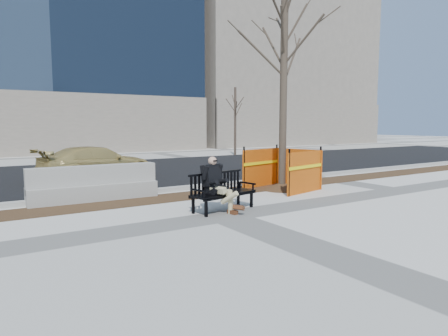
% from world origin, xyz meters
% --- Properties ---
extents(ground, '(120.00, 120.00, 0.00)m').
position_xyz_m(ground, '(0.00, 0.00, 0.00)').
color(ground, beige).
rests_on(ground, ground).
extents(mulch_strip, '(40.00, 1.20, 0.02)m').
position_xyz_m(mulch_strip, '(0.00, 2.60, 0.00)').
color(mulch_strip, '#47301C').
rests_on(mulch_strip, ground).
extents(asphalt_street, '(60.00, 10.40, 0.01)m').
position_xyz_m(asphalt_street, '(0.00, 8.80, 0.00)').
color(asphalt_street, black).
rests_on(asphalt_street, ground).
extents(curb, '(60.00, 0.25, 0.12)m').
position_xyz_m(curb, '(0.00, 3.55, 0.06)').
color(curb, '#9E9B93').
rests_on(curb, ground).
extents(building_right, '(20.00, 12.00, 25.00)m').
position_xyz_m(building_right, '(22.00, 26.00, 12.50)').
color(building_right, gray).
rests_on(building_right, ground).
extents(bench, '(1.75, 0.91, 0.89)m').
position_xyz_m(bench, '(0.29, 0.51, 0.00)').
color(bench, black).
rests_on(bench, ground).
extents(seated_man, '(0.70, 0.98, 1.25)m').
position_xyz_m(seated_man, '(0.07, 0.51, 0.00)').
color(seated_man, black).
rests_on(seated_man, ground).
extents(tree_fence, '(3.16, 3.16, 6.56)m').
position_xyz_m(tree_fence, '(3.36, 2.01, 0.00)').
color(tree_fence, orange).
rests_on(tree_fence, ground).
extents(sedan, '(4.37, 2.48, 1.19)m').
position_xyz_m(sedan, '(-0.77, 7.29, 0.00)').
color(sedan, tan).
rests_on(sedan, ground).
extents(jersey_barrier_left, '(3.25, 0.72, 0.93)m').
position_xyz_m(jersey_barrier_left, '(-1.90, 3.33, 0.00)').
color(jersey_barrier_left, gray).
rests_on(jersey_barrier_left, ground).
extents(far_tree_right, '(1.91, 1.91, 4.63)m').
position_xyz_m(far_tree_right, '(9.71, 13.91, 0.00)').
color(far_tree_right, '#493A2F').
rests_on(far_tree_right, ground).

